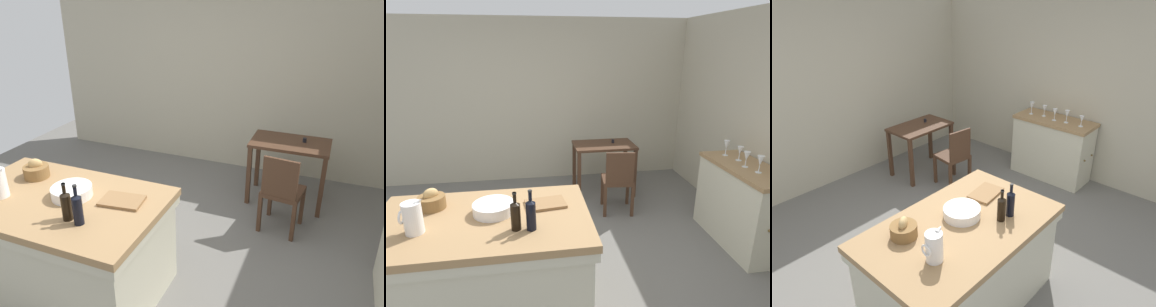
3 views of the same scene
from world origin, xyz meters
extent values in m
plane|color=#66635E|center=(0.00, 0.00, 0.00)|extent=(6.76, 6.76, 0.00)
cube|color=#B2AA93|center=(0.00, 2.60, 1.30)|extent=(5.32, 0.12, 2.60)
cube|color=#B2AA93|center=(2.60, 0.00, 1.30)|extent=(0.12, 5.20, 2.60)
cube|color=#99754C|center=(-0.47, -0.41, 0.86)|extent=(1.68, 1.03, 0.06)
cube|color=beige|center=(-0.47, -0.41, 0.79)|extent=(1.66, 1.01, 0.08)
cube|color=beige|center=(-0.47, -0.41, 0.41)|extent=(1.60, 0.95, 0.83)
cube|color=#99754C|center=(2.26, 0.22, 0.90)|extent=(0.52, 1.14, 0.04)
cube|color=beige|center=(2.26, 0.22, 0.44)|extent=(0.49, 1.11, 0.88)
sphere|color=brown|center=(2.14, -0.36, 0.48)|extent=(0.03, 0.03, 0.03)
sphere|color=brown|center=(2.38, -0.36, 0.48)|extent=(0.03, 0.03, 0.03)
cube|color=#472D1E|center=(1.04, 1.79, 0.76)|extent=(0.90, 0.56, 0.04)
cube|color=#472D1E|center=(0.62, 1.55, 0.37)|extent=(0.05, 0.05, 0.74)
cube|color=#472D1E|center=(1.45, 1.55, 0.37)|extent=(0.05, 0.05, 0.74)
cube|color=#472D1E|center=(0.62, 2.04, 0.37)|extent=(0.05, 0.05, 0.74)
cube|color=#472D1E|center=(1.45, 2.04, 0.37)|extent=(0.05, 0.05, 0.74)
cylinder|color=black|center=(1.19, 1.84, 0.80)|extent=(0.04, 0.04, 0.05)
cube|color=#472D1E|center=(1.08, 1.17, 0.45)|extent=(0.45, 0.45, 0.04)
cube|color=#472D1E|center=(1.06, 1.00, 0.68)|extent=(0.36, 0.08, 0.42)
cube|color=#472D1E|center=(1.28, 1.33, 0.21)|extent=(0.04, 0.04, 0.43)
cube|color=#472D1E|center=(0.92, 1.38, 0.21)|extent=(0.04, 0.04, 0.43)
cube|color=#472D1E|center=(1.24, 0.97, 0.21)|extent=(0.04, 0.04, 0.43)
cube|color=#472D1E|center=(0.88, 1.02, 0.21)|extent=(0.04, 0.04, 0.43)
cylinder|color=white|center=(-0.91, -0.55, 1.01)|extent=(0.13, 0.13, 0.23)
cone|color=white|center=(-0.85, -0.55, 1.13)|extent=(0.07, 0.04, 0.06)
torus|color=white|center=(-0.99, -0.55, 1.02)|extent=(0.02, 0.10, 0.10)
cylinder|color=white|center=(-0.38, -0.34, 0.93)|extent=(0.32, 0.32, 0.09)
cylinder|color=brown|center=(-0.89, -0.18, 0.94)|extent=(0.22, 0.22, 0.11)
ellipsoid|color=tan|center=(-0.89, -0.18, 1.02)|extent=(0.13, 0.12, 0.10)
cube|color=olive|center=(0.03, -0.27, 0.90)|extent=(0.35, 0.26, 0.02)
cylinder|color=black|center=(-0.09, -0.64, 0.99)|extent=(0.07, 0.07, 0.21)
cone|color=black|center=(-0.09, -0.64, 1.11)|extent=(0.07, 0.07, 0.02)
cylinder|color=black|center=(-0.09, -0.64, 1.16)|extent=(0.03, 0.03, 0.07)
cylinder|color=black|center=(-0.09, -0.64, 1.19)|extent=(0.03, 0.03, 0.01)
cylinder|color=black|center=(-0.20, -0.62, 0.99)|extent=(0.07, 0.07, 0.20)
cone|color=black|center=(-0.20, -0.62, 1.10)|extent=(0.07, 0.07, 0.02)
cylinder|color=black|center=(-0.20, -0.62, 1.15)|extent=(0.03, 0.03, 0.07)
cylinder|color=black|center=(-0.20, -0.62, 1.18)|extent=(0.03, 0.03, 0.01)
cylinder|color=white|center=(2.23, -0.19, 0.93)|extent=(0.06, 0.06, 0.00)
cylinder|color=white|center=(2.23, -0.19, 0.96)|extent=(0.01, 0.01, 0.06)
cone|color=white|center=(2.23, -0.19, 1.03)|extent=(0.07, 0.07, 0.09)
cylinder|color=white|center=(2.24, 0.04, 0.93)|extent=(0.06, 0.06, 0.00)
cylinder|color=white|center=(2.24, 0.04, 0.96)|extent=(0.01, 0.01, 0.07)
cone|color=white|center=(2.24, 0.04, 1.05)|extent=(0.07, 0.07, 0.10)
cylinder|color=white|center=(2.21, 0.21, 0.93)|extent=(0.06, 0.06, 0.00)
cylinder|color=white|center=(2.21, 0.21, 0.96)|extent=(0.01, 0.01, 0.07)
cone|color=white|center=(2.21, 0.21, 1.05)|extent=(0.07, 0.07, 0.10)
cylinder|color=white|center=(2.27, 0.41, 0.93)|extent=(0.06, 0.06, 0.00)
cylinder|color=white|center=(2.27, 0.41, 0.96)|extent=(0.01, 0.01, 0.07)
cone|color=white|center=(2.27, 0.41, 1.04)|extent=(0.07, 0.07, 0.09)
cylinder|color=white|center=(2.23, 0.61, 0.93)|extent=(0.06, 0.06, 0.00)
cylinder|color=white|center=(2.23, 0.61, 0.97)|extent=(0.01, 0.01, 0.07)
cone|color=white|center=(2.23, 0.61, 1.06)|extent=(0.07, 0.07, 0.11)
camera|label=1|loc=(1.48, -2.43, 2.42)|focal=35.36mm
camera|label=2|loc=(-0.09, -2.74, 2.14)|focal=30.38mm
camera|label=3|loc=(-2.26, -2.05, 2.70)|focal=33.31mm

